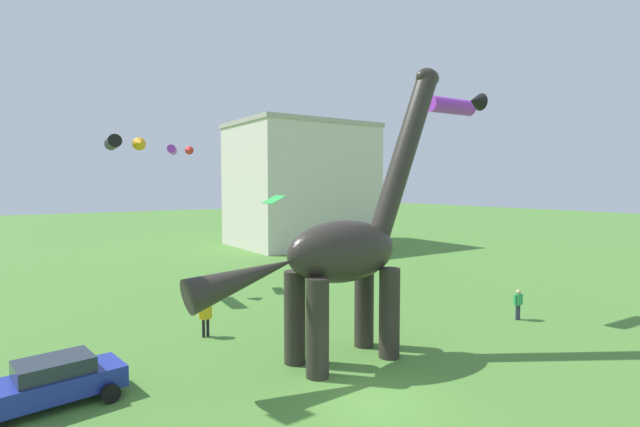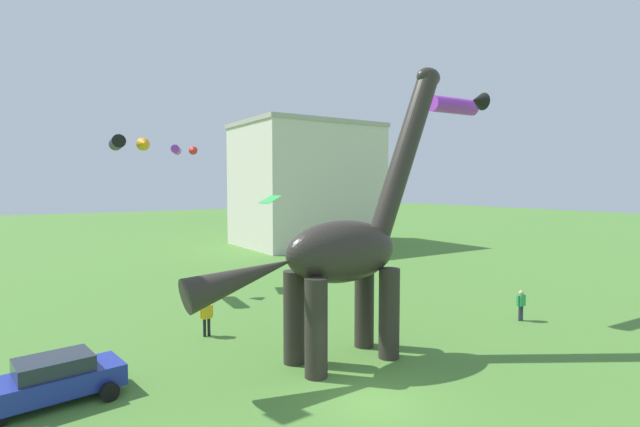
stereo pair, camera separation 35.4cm
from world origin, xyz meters
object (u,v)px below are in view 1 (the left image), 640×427
Objects in this scene: person_far_spectator at (205,315)px; kite_near_high at (456,105)px; kite_apex at (176,150)px; kite_far_left at (119,143)px; person_watching_child at (518,301)px; kite_trailing at (274,199)px; dinosaur_sculpture at (342,251)px; parked_sedan_left at (54,381)px.

person_far_spectator is 0.56× the size of kite_near_high.
kite_apex is 0.72× the size of kite_far_left.
kite_apex is at bearing 169.63° from person_watching_child.
person_watching_child is 17.14m from kite_trailing.
kite_trailing is (-3.40, -20.85, -2.90)m from kite_apex.
person_far_spectator is 0.58× the size of kite_far_left.
dinosaur_sculpture is 2.85× the size of parked_sedan_left.
person_far_spectator is 17.19m from kite_near_high.
parked_sedan_left is at bearing 139.07° from kite_trailing.
kite_near_high reaches higher than parked_sedan_left.
kite_far_left is at bearing 91.65° from kite_trailing.
dinosaur_sculpture is at bearing -73.22° from kite_far_left.
kite_apex is at bearing 80.74° from kite_trailing.
kite_near_high is at bearing -142.35° from person_far_spectator.
parked_sedan_left is (-10.21, 2.15, -3.74)m from dinosaur_sculpture.
kite_apex reaches higher than person_far_spectator.
dinosaur_sculpture is 18.90m from kite_apex.
kite_trailing is (-0.99, -8.75, 5.77)m from person_far_spectator.
parked_sedan_left is 6.36× the size of kite_trailing.
person_far_spectator is 0.81× the size of kite_apex.
kite_trailing is at bearing -88.35° from kite_far_left.
kite_near_high is (12.99, -3.88, 10.57)m from person_far_spectator.
kite_trailing is at bearing -160.80° from kite_near_high.
kite_far_left is at bearing -27.71° from person_far_spectator.
person_watching_child is at bearing -15.40° from parked_sedan_left.
dinosaur_sculpture is 11.08m from parked_sedan_left.
kite_apex is 3.13× the size of kite_trailing.
kite_apex reaches higher than kite_trailing.
kite_trailing is at bearing -49.05° from parked_sedan_left.
person_watching_child is 0.75× the size of kite_apex.
person_far_spectator is 2.54× the size of kite_trailing.
person_far_spectator is at bearing 22.36° from parked_sedan_left.
dinosaur_sculpture is 7.85m from person_far_spectator.
kite_trailing is at bearing -99.26° from kite_apex.
person_far_spectator reaches higher than person_watching_child.
kite_near_high reaches higher than kite_apex.
person_watching_child reaches higher than parked_sedan_left.
kite_near_high is 19.26m from kite_apex.
kite_far_left is at bearing 134.15° from kite_near_high.
dinosaur_sculpture is 3.99× the size of kite_near_high.
kite_apex is at bearing 14.19° from kite_far_left.
person_watching_child is 11.17m from kite_near_high.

